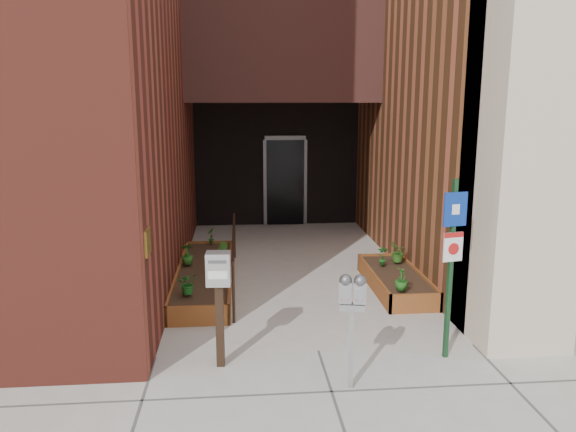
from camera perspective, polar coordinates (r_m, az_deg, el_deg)
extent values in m
plane|color=#9E9991|center=(7.20, 3.10, -13.53)|extent=(80.00, 80.00, 0.00)
cube|color=brown|center=(15.38, 23.01, 18.11)|extent=(8.00, 13.70, 10.00)
cube|color=#C5B797|center=(7.56, 22.64, 4.22)|extent=(1.10, 1.20, 4.40)
cube|color=black|center=(12.50, -0.76, 16.05)|extent=(4.20, 2.00, 2.00)
cube|color=black|center=(13.96, -1.17, 5.33)|extent=(4.00, 0.30, 3.00)
cube|color=black|center=(13.85, -0.29, 3.41)|extent=(0.90, 0.06, 2.10)
cube|color=#B79338|center=(6.51, -14.10, -2.59)|extent=(0.04, 0.30, 0.30)
cube|color=brown|center=(7.94, -9.18, -10.00)|extent=(0.90, 0.04, 0.30)
cube|color=brown|center=(11.32, -7.97, -3.29)|extent=(0.90, 0.04, 0.30)
cube|color=brown|center=(9.65, -11.03, -6.08)|extent=(0.04, 3.60, 0.30)
cube|color=brown|center=(9.59, -5.89, -6.02)|extent=(0.04, 3.60, 0.30)
cube|color=black|center=(9.62, -8.46, -6.17)|extent=(0.82, 3.52, 0.26)
cube|color=brown|center=(8.50, 12.87, -8.66)|extent=(0.80, 0.04, 0.30)
cube|color=brown|center=(10.46, 9.26, -4.59)|extent=(0.80, 0.04, 0.30)
cube|color=brown|center=(9.38, 8.62, -6.53)|extent=(0.04, 2.20, 0.30)
cube|color=brown|center=(9.58, 13.07, -6.30)|extent=(0.04, 2.20, 0.30)
cube|color=black|center=(9.48, 10.87, -6.53)|extent=(0.72, 2.12, 0.26)
cylinder|color=black|center=(7.89, -5.56, -7.72)|extent=(0.04, 0.04, 0.90)
cylinder|color=black|center=(11.05, -5.47, -1.99)|extent=(0.04, 0.04, 0.90)
cylinder|color=black|center=(9.35, -5.56, -1.84)|extent=(0.04, 3.30, 0.04)
cube|color=#979799|center=(6.23, 6.43, -13.31)|extent=(0.06, 0.06, 0.89)
cube|color=#979799|center=(6.04, 6.54, -9.17)|extent=(0.28, 0.16, 0.07)
cube|color=#979799|center=(5.98, 5.84, -7.72)|extent=(0.15, 0.11, 0.23)
sphere|color=#59595B|center=(5.94, 5.87, -6.50)|extent=(0.13, 0.13, 0.13)
cube|color=white|center=(5.93, 5.84, -7.71)|extent=(0.08, 0.02, 0.04)
cube|color=#B21414|center=(5.96, 5.82, -8.35)|extent=(0.08, 0.02, 0.03)
cube|color=#979799|center=(5.98, 7.30, -7.75)|extent=(0.15, 0.11, 0.23)
sphere|color=#59595B|center=(5.94, 7.34, -6.54)|extent=(0.13, 0.13, 0.13)
cube|color=white|center=(5.93, 7.31, -7.74)|extent=(0.08, 0.02, 0.04)
cube|color=#B21414|center=(5.96, 7.29, -8.39)|extent=(0.08, 0.02, 0.03)
cube|color=#153A1D|center=(6.91, 16.14, -5.37)|extent=(0.06, 0.06, 2.19)
cube|color=navy|center=(6.71, 16.64, 0.66)|extent=(0.30, 0.08, 0.40)
cube|color=white|center=(6.71, 16.67, 0.65)|extent=(0.10, 0.03, 0.12)
cube|color=white|center=(6.81, 16.42, -3.03)|extent=(0.25, 0.07, 0.35)
cube|color=#B21414|center=(6.77, 16.52, -1.86)|extent=(0.25, 0.06, 0.06)
cylinder|color=#B21414|center=(6.81, 16.47, -3.22)|extent=(0.14, 0.04, 0.14)
cube|color=black|center=(6.68, -6.94, -10.96)|extent=(0.10, 0.10, 1.01)
cube|color=#BCBCBF|center=(6.45, -7.09, -5.33)|extent=(0.29, 0.22, 0.38)
cube|color=#59595B|center=(6.31, -7.20, -4.65)|extent=(0.20, 0.02, 0.04)
cube|color=white|center=(6.36, -7.16, -6.00)|extent=(0.22, 0.02, 0.09)
imported|color=#1C621E|center=(8.31, -10.12, -6.75)|extent=(0.33, 0.33, 0.32)
imported|color=#2D621C|center=(9.59, -6.70, -3.85)|extent=(0.28, 0.28, 0.41)
imported|color=#26601B|center=(9.76, -10.21, -3.82)|extent=(0.25, 0.25, 0.36)
imported|color=#205919|center=(11.06, -7.82, -1.99)|extent=(0.20, 0.20, 0.32)
imported|color=#1E5618|center=(8.50, 11.46, -6.27)|extent=(0.20, 0.20, 0.35)
imported|color=#1B5E1D|center=(9.68, 9.61, -3.99)|extent=(0.22, 0.22, 0.34)
imported|color=#2C621C|center=(9.91, 11.12, -3.62)|extent=(0.40, 0.40, 0.36)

